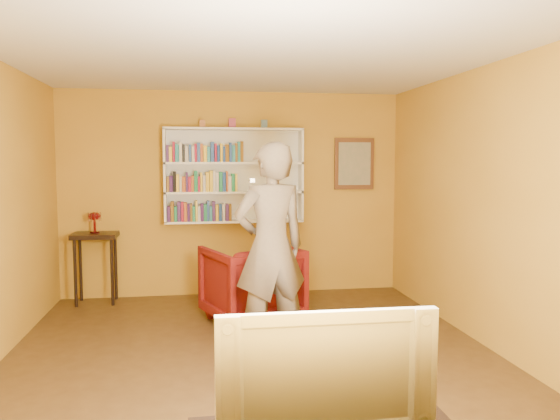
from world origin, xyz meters
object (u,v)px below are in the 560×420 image
(bookshelf, at_px, (234,176))
(person, at_px, (270,247))
(armchair, at_px, (251,284))
(ruby_lustre, at_px, (94,218))
(television, at_px, (323,367))
(console_table, at_px, (95,245))

(bookshelf, relative_size, person, 0.92)
(armchair, bearing_deg, bookshelf, -105.89)
(bookshelf, height_order, ruby_lustre, bookshelf)
(bookshelf, xyz_separation_m, television, (0.10, -4.66, -0.82))
(armchair, xyz_separation_m, person, (0.09, -0.90, 0.55))
(ruby_lustre, bearing_deg, television, -67.59)
(bookshelf, distance_m, person, 2.26)
(ruby_lustre, height_order, person, person)
(bookshelf, distance_m, television, 4.73)
(bookshelf, distance_m, armchair, 1.72)
(ruby_lustre, distance_m, person, 2.79)
(bookshelf, relative_size, ruby_lustre, 6.86)
(television, bearing_deg, ruby_lustre, 112.72)
(ruby_lustre, height_order, armchair, ruby_lustre)
(console_table, distance_m, television, 4.87)
(bookshelf, distance_m, ruby_lustre, 1.83)
(armchair, distance_m, television, 3.41)
(bookshelf, xyz_separation_m, ruby_lustre, (-1.75, -0.16, -0.52))
(bookshelf, height_order, console_table, bookshelf)
(console_table, xyz_separation_m, television, (1.86, -4.50, 0.04))
(armchair, bearing_deg, ruby_lustre, -51.18)
(console_table, distance_m, armchair, 2.18)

